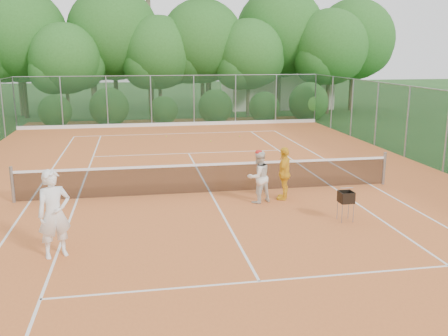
# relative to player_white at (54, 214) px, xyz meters

# --- Properties ---
(ground) EXTENTS (120.00, 120.00, 0.00)m
(ground) POSITION_rel_player_white_xyz_m (4.08, 4.39, -1.00)
(ground) COLOR #1E4518
(ground) RESTS_ON ground
(clay_court) EXTENTS (18.00, 36.00, 0.02)m
(clay_court) POSITION_rel_player_white_xyz_m (4.08, 4.39, -0.99)
(clay_court) COLOR #CF6A2F
(clay_court) RESTS_ON ground
(club_building) EXTENTS (8.00, 5.00, 3.00)m
(club_building) POSITION_rel_player_white_xyz_m (13.08, 28.39, 0.50)
(club_building) COLOR beige
(club_building) RESTS_ON ground
(tennis_net) EXTENTS (11.97, 0.10, 1.10)m
(tennis_net) POSITION_rel_player_white_xyz_m (4.08, 4.39, -0.47)
(tennis_net) COLOR gray
(tennis_net) RESTS_ON clay_court
(player_white) EXTENTS (0.84, 0.71, 1.96)m
(player_white) POSITION_rel_player_white_xyz_m (0.00, 0.00, 0.00)
(player_white) COLOR white
(player_white) RESTS_ON clay_court
(player_center_grp) EXTENTS (0.93, 0.84, 1.60)m
(player_center_grp) POSITION_rel_player_white_xyz_m (5.34, 3.13, -0.19)
(player_center_grp) COLOR silver
(player_center_grp) RESTS_ON clay_court
(player_yellow) EXTENTS (0.77, 1.03, 1.62)m
(player_yellow) POSITION_rel_player_white_xyz_m (6.19, 3.32, -0.17)
(player_yellow) COLOR yellow
(player_yellow) RESTS_ON clay_court
(ball_hopper) EXTENTS (0.35, 0.35, 0.81)m
(ball_hopper) POSITION_rel_player_white_xyz_m (7.21, 1.09, -0.34)
(ball_hopper) COLOR gray
(ball_hopper) RESTS_ON clay_court
(stray_ball_a) EXTENTS (0.07, 0.07, 0.07)m
(stray_ball_a) POSITION_rel_player_white_xyz_m (5.49, 13.47, -0.94)
(stray_ball_a) COLOR #C1E535
(stray_ball_a) RESTS_ON clay_court
(stray_ball_b) EXTENTS (0.07, 0.07, 0.07)m
(stray_ball_b) POSITION_rel_player_white_xyz_m (7.21, 14.65, -0.94)
(stray_ball_b) COLOR #BAD331
(stray_ball_b) RESTS_ON clay_court
(stray_ball_c) EXTENTS (0.07, 0.07, 0.07)m
(stray_ball_c) POSITION_rel_player_white_xyz_m (3.40, 15.33, -0.94)
(stray_ball_c) COLOR #CFD631
(stray_ball_c) RESTS_ON clay_court
(court_markings) EXTENTS (11.03, 23.83, 0.01)m
(court_markings) POSITION_rel_player_white_xyz_m (4.08, 4.39, -0.97)
(court_markings) COLOR white
(court_markings) RESTS_ON clay_court
(fence_back) EXTENTS (18.07, 0.07, 3.00)m
(fence_back) POSITION_rel_player_white_xyz_m (4.08, 19.39, 0.52)
(fence_back) COLOR #19381E
(fence_back) RESTS_ON clay_court
(tropical_treeline) EXTENTS (32.10, 8.49, 15.03)m
(tropical_treeline) POSITION_rel_player_white_xyz_m (5.52, 24.61, 4.12)
(tropical_treeline) COLOR brown
(tropical_treeline) RESTS_ON ground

